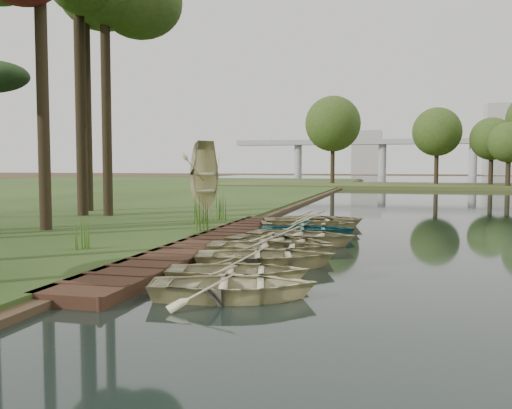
% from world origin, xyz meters
% --- Properties ---
extents(ground, '(300.00, 300.00, 0.00)m').
position_xyz_m(ground, '(0.00, 0.00, 0.00)').
color(ground, '#3D2F1D').
extents(boardwalk, '(1.60, 16.00, 0.30)m').
position_xyz_m(boardwalk, '(-1.60, 0.00, 0.15)').
color(boardwalk, '#352014').
rests_on(boardwalk, ground).
extents(peninsula, '(50.00, 14.00, 0.45)m').
position_xyz_m(peninsula, '(8.00, 50.00, 0.23)').
color(peninsula, '#404920').
rests_on(peninsula, ground).
extents(far_trees, '(45.60, 5.60, 8.80)m').
position_xyz_m(far_trees, '(4.67, 50.00, 6.43)').
color(far_trees, black).
rests_on(far_trees, peninsula).
extents(bridge, '(95.90, 4.00, 8.60)m').
position_xyz_m(bridge, '(12.31, 120.00, 7.08)').
color(bridge, '#A5A5A0').
rests_on(bridge, ground).
extents(building_a, '(10.00, 8.00, 18.00)m').
position_xyz_m(building_a, '(30.00, 140.00, 9.00)').
color(building_a, '#A5A5A0').
rests_on(building_a, ground).
extents(building_b, '(8.00, 8.00, 12.00)m').
position_xyz_m(building_b, '(-5.00, 145.00, 6.00)').
color(building_b, '#A5A5A0').
rests_on(building_b, ground).
extents(rowboat_0, '(3.73, 3.05, 0.67)m').
position_xyz_m(rowboat_0, '(1.17, -6.48, 0.39)').
color(rowboat_0, beige).
rests_on(rowboat_0, water).
extents(rowboat_1, '(3.56, 2.89, 0.65)m').
position_xyz_m(rowboat_1, '(0.84, -5.02, 0.38)').
color(rowboat_1, beige).
rests_on(rowboat_1, water).
extents(rowboat_2, '(4.04, 3.31, 0.73)m').
position_xyz_m(rowboat_2, '(1.01, -3.09, 0.42)').
color(rowboat_2, beige).
rests_on(rowboat_2, water).
extents(rowboat_3, '(3.88, 3.00, 0.74)m').
position_xyz_m(rowboat_3, '(0.78, -1.51, 0.42)').
color(rowboat_3, beige).
rests_on(rowboat_3, water).
extents(rowboat_4, '(3.89, 3.19, 0.70)m').
position_xyz_m(rowboat_4, '(0.72, -0.17, 0.40)').
color(rowboat_4, beige).
rests_on(rowboat_4, water).
extents(rowboat_5, '(3.82, 2.94, 0.73)m').
position_xyz_m(rowboat_5, '(1.16, 1.29, 0.42)').
color(rowboat_5, beige).
rests_on(rowboat_5, water).
extents(rowboat_6, '(3.74, 2.95, 0.70)m').
position_xyz_m(rowboat_6, '(1.09, 3.14, 0.40)').
color(rowboat_6, teal).
rests_on(rowboat_6, water).
extents(rowboat_7, '(4.18, 3.44, 0.75)m').
position_xyz_m(rowboat_7, '(0.86, 4.67, 0.43)').
color(rowboat_7, beige).
rests_on(rowboat_7, water).
extents(rowboat_8, '(4.41, 3.55, 0.81)m').
position_xyz_m(rowboat_8, '(0.84, 5.71, 0.45)').
color(rowboat_8, beige).
rests_on(rowboat_8, water).
extents(rowboat_9, '(3.49, 2.56, 0.70)m').
position_xyz_m(rowboat_9, '(1.07, 7.21, 0.40)').
color(rowboat_9, beige).
rests_on(rowboat_9, water).
extents(stored_rowboat, '(4.15, 3.71, 0.71)m').
position_xyz_m(stored_rowboat, '(-4.29, 7.36, 0.65)').
color(stored_rowboat, beige).
rests_on(stored_rowboat, bank).
extents(reeds_0, '(0.60, 0.60, 0.92)m').
position_xyz_m(reeds_0, '(-4.36, -2.86, 0.76)').
color(reeds_0, '#3F661E').
rests_on(reeds_0, bank).
extents(reeds_1, '(0.60, 0.60, 1.06)m').
position_xyz_m(reeds_1, '(-2.60, 2.27, 0.83)').
color(reeds_1, '#3F661E').
rests_on(reeds_1, bank).
extents(reeds_2, '(0.60, 0.60, 1.14)m').
position_xyz_m(reeds_2, '(-3.09, 6.00, 0.87)').
color(reeds_2, '#3F661E').
rests_on(reeds_2, bank).
extents(reeds_3, '(0.60, 0.60, 1.09)m').
position_xyz_m(reeds_3, '(-3.56, 4.75, 0.85)').
color(reeds_3, '#3F661E').
rests_on(reeds_3, bank).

